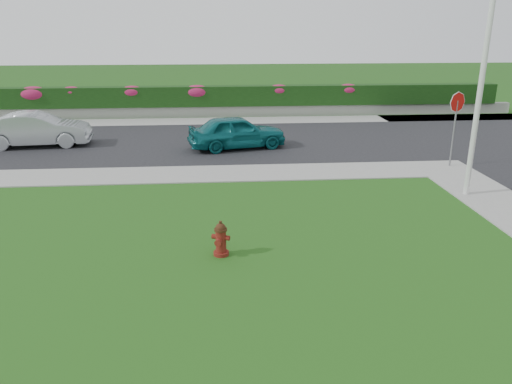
{
  "coord_description": "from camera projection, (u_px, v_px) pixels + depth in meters",
  "views": [
    {
      "loc": [
        -1.14,
        -7.74,
        4.96
      ],
      "look_at": [
        -0.19,
        4.27,
        0.9
      ],
      "focal_mm": 35.0,
      "sensor_mm": 36.0,
      "label": 1
    }
  ],
  "objects": [
    {
      "name": "ground",
      "position": [
        285.0,
        314.0,
        8.98
      ],
      "size": [
        120.0,
        120.0,
        0.0
      ],
      "primitive_type": "plane",
      "color": "black",
      "rests_on": "ground"
    },
    {
      "name": "street_far",
      "position": [
        129.0,
        143.0,
        21.83
      ],
      "size": [
        26.0,
        8.0,
        0.04
      ],
      "primitive_type": "cube",
      "color": "black",
      "rests_on": "ground"
    },
    {
      "name": "sidewalk_far",
      "position": [
        76.0,
        177.0,
        17.03
      ],
      "size": [
        24.0,
        2.0,
        0.04
      ],
      "primitive_type": "cube",
      "color": "gray",
      "rests_on": "ground"
    },
    {
      "name": "curb_corner",
      "position": [
        444.0,
        169.0,
        18.0
      ],
      "size": [
        2.0,
        2.0,
        0.04
      ],
      "primitive_type": "cube",
      "color": "gray",
      "rests_on": "ground"
    },
    {
      "name": "sidewalk_beyond",
      "position": [
        219.0,
        121.0,
        26.85
      ],
      "size": [
        34.0,
        2.0,
        0.04
      ],
      "primitive_type": "cube",
      "color": "gray",
      "rests_on": "ground"
    },
    {
      "name": "retaining_wall",
      "position": [
        219.0,
        111.0,
        28.18
      ],
      "size": [
        34.0,
        0.4,
        0.6
      ],
      "primitive_type": "cube",
      "color": "gray",
      "rests_on": "ground"
    },
    {
      "name": "hedge",
      "position": [
        219.0,
        96.0,
        28.0
      ],
      "size": [
        32.0,
        0.9,
        1.1
      ],
      "primitive_type": "cube",
      "color": "black",
      "rests_on": "retaining_wall"
    },
    {
      "name": "fire_hydrant",
      "position": [
        221.0,
        239.0,
        11.17
      ],
      "size": [
        0.43,
        0.41,
        0.82
      ],
      "rotation": [
        0.0,
        0.0,
        -0.37
      ],
      "color": "#55110D",
      "rests_on": "ground"
    },
    {
      "name": "sedan_teal",
      "position": [
        237.0,
        132.0,
        20.7
      ],
      "size": [
        4.28,
        2.51,
        1.37
      ],
      "primitive_type": "imported",
      "rotation": [
        0.0,
        0.0,
        1.81
      ],
      "color": "#0C5D60",
      "rests_on": "street_far"
    },
    {
      "name": "sedan_silver",
      "position": [
        37.0,
        129.0,
        21.03
      ],
      "size": [
        4.47,
        1.95,
        1.43
      ],
      "primitive_type": "imported",
      "rotation": [
        0.0,
        0.0,
        1.67
      ],
      "color": "#A1A4A8",
      "rests_on": "street_far"
    },
    {
      "name": "utility_pole",
      "position": [
        481.0,
        84.0,
        14.2
      ],
      "size": [
        0.16,
        0.16,
        6.69
      ],
      "primitive_type": "cylinder",
      "color": "silver",
      "rests_on": "ground"
    },
    {
      "name": "stop_sign",
      "position": [
        456.0,
        111.0,
        17.67
      ],
      "size": [
        0.69,
        0.32,
        2.73
      ],
      "rotation": [
        0.0,
        0.0,
        0.03
      ],
      "color": "slate",
      "rests_on": "ground"
    },
    {
      "name": "flower_clump_a",
      "position": [
        34.0,
        94.0,
        27.08
      ],
      "size": [
        1.57,
        1.01,
        0.79
      ],
      "primitive_type": "ellipsoid",
      "color": "#C22160",
      "rests_on": "hedge"
    },
    {
      "name": "flower_clump_b",
      "position": [
        72.0,
        92.0,
        27.2
      ],
      "size": [
        1.12,
        0.72,
        0.56
      ],
      "primitive_type": "ellipsoid",
      "color": "#C22160",
      "rests_on": "hedge"
    },
    {
      "name": "flower_clump_c",
      "position": [
        132.0,
        92.0,
        27.46
      ],
      "size": [
        1.31,
        0.84,
        0.65
      ],
      "primitive_type": "ellipsoid",
      "color": "#C22160",
      "rests_on": "hedge"
    },
    {
      "name": "flower_clump_d",
      "position": [
        197.0,
        92.0,
        27.73
      ],
      "size": [
        1.46,
        0.94,
        0.73
      ],
      "primitive_type": "ellipsoid",
      "color": "#C22160",
      "rests_on": "hedge"
    },
    {
      "name": "flower_clump_e",
      "position": [
        279.0,
        90.0,
        28.06
      ],
      "size": [
        1.23,
        0.79,
        0.62
      ],
      "primitive_type": "ellipsoid",
      "color": "#C22160",
      "rests_on": "hedge"
    },
    {
      "name": "flower_clump_f",
      "position": [
        348.0,
        89.0,
        28.36
      ],
      "size": [
        1.25,
        0.81,
        0.63
      ],
      "primitive_type": "ellipsoid",
      "color": "#C22160",
      "rests_on": "hedge"
    }
  ]
}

